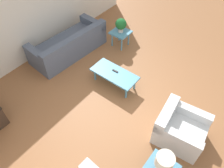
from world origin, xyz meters
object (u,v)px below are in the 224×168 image
(sofa, at_px, (69,45))
(potted_plant, at_px, (121,24))
(side_table_plant, at_px, (121,34))
(coffee_table, at_px, (114,74))
(table_lamp, at_px, (164,162))
(armchair, at_px, (179,129))

(sofa, xyz_separation_m, potted_plant, (-0.92, -1.19, 0.44))
(side_table_plant, bearing_deg, coffee_table, 121.27)
(side_table_plant, relative_size, potted_plant, 1.25)
(sofa, xyz_separation_m, table_lamp, (-3.80, 1.56, 0.48))
(armchair, bearing_deg, table_lamp, -179.57)
(armchair, relative_size, side_table_plant, 1.93)
(side_table_plant, bearing_deg, sofa, 52.51)
(side_table_plant, xyz_separation_m, table_lamp, (-2.89, 2.76, 0.35))
(side_table_plant, distance_m, potted_plant, 0.31)
(sofa, xyz_separation_m, armchair, (-3.68, 0.56, 0.02))
(coffee_table, xyz_separation_m, side_table_plant, (0.83, -1.37, 0.06))
(coffee_table, height_order, potted_plant, potted_plant)
(sofa, height_order, table_lamp, table_lamp)
(potted_plant, bearing_deg, armchair, 147.52)
(armchair, xyz_separation_m, potted_plant, (2.76, -1.76, 0.42))
(armchair, height_order, potted_plant, potted_plant)
(sofa, relative_size, side_table_plant, 4.34)
(sofa, relative_size, coffee_table, 1.94)
(armchair, height_order, coffee_table, armchair)
(sofa, height_order, armchair, sofa)
(sofa, xyz_separation_m, side_table_plant, (-0.92, -1.19, 0.12))
(potted_plant, height_order, table_lamp, table_lamp)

